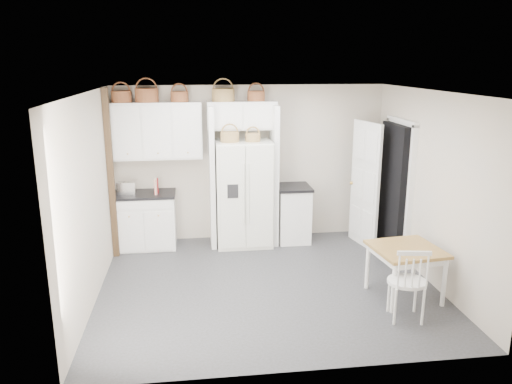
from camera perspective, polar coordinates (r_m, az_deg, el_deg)
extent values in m
plane|color=#303030|center=(6.97, 1.29, -10.52)|extent=(4.50, 4.50, 0.00)
plane|color=white|center=(6.31, 1.42, 11.35)|extent=(4.50, 4.50, 0.00)
plane|color=beige|center=(8.45, -0.69, 3.32)|extent=(4.50, 0.00, 4.50)
plane|color=beige|center=(6.58, -18.42, -0.77)|extent=(0.00, 4.00, 4.00)
plane|color=beige|center=(7.20, 19.34, 0.46)|extent=(0.00, 4.00, 4.00)
cube|color=white|center=(8.20, -1.44, -0.13)|extent=(0.90, 0.72, 1.74)
cube|color=white|center=(8.36, -12.45, -3.27)|extent=(0.94, 0.60, 0.87)
cube|color=white|center=(8.48, 4.23, -2.57)|extent=(0.52, 0.62, 0.91)
cube|color=brown|center=(6.77, 16.62, -8.80)|extent=(0.90, 0.90, 0.68)
cube|color=white|center=(6.19, 16.88, -9.78)|extent=(0.52, 0.48, 0.94)
cube|color=black|center=(8.23, -12.62, -0.25)|extent=(0.98, 0.64, 0.04)
cube|color=black|center=(8.35, 4.29, 0.56)|extent=(0.56, 0.66, 0.04)
cube|color=silver|center=(8.21, -14.58, 0.44)|extent=(0.29, 0.18, 0.20)
cube|color=maroon|center=(8.11, -11.32, 0.63)|extent=(0.06, 0.17, 0.25)
cube|color=beige|center=(8.11, -11.39, 0.63)|extent=(0.05, 0.17, 0.25)
cylinder|color=#571D10|center=(8.15, -15.13, 10.47)|extent=(0.31, 0.31, 0.18)
cylinder|color=#571D10|center=(8.10, -12.39, 10.75)|extent=(0.36, 0.36, 0.21)
cylinder|color=#571D10|center=(8.08, -8.74, 10.72)|extent=(0.28, 0.28, 0.16)
cylinder|color=brown|center=(8.09, -3.77, 11.01)|extent=(0.36, 0.36, 0.20)
cylinder|color=#571D10|center=(8.14, 0.01, 10.92)|extent=(0.28, 0.28, 0.16)
cylinder|color=brown|center=(7.89, -3.02, 6.30)|extent=(0.29, 0.29, 0.15)
cylinder|color=brown|center=(7.92, -0.36, 6.26)|extent=(0.24, 0.24, 0.13)
cube|color=white|center=(8.15, -11.17, 6.89)|extent=(1.40, 0.34, 0.90)
cube|color=white|center=(8.14, -1.63, 8.75)|extent=(1.12, 0.34, 0.45)
cube|color=white|center=(8.14, -5.06, 1.74)|extent=(0.08, 0.60, 2.30)
cube|color=white|center=(8.24, 2.05, 1.95)|extent=(0.08, 0.60, 2.30)
cube|color=#432E17|center=(7.86, -16.27, 1.85)|extent=(0.09, 0.09, 2.60)
cube|color=black|center=(8.11, 15.51, 0.29)|extent=(0.18, 0.85, 2.05)
cube|color=white|center=(8.28, 12.33, 0.79)|extent=(0.21, 0.79, 2.05)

